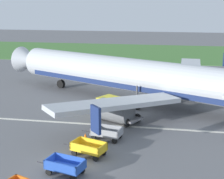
{
  "coord_description": "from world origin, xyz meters",
  "views": [
    {
      "loc": [
        6.56,
        -20.31,
        11.2
      ],
      "look_at": [
        0.96,
        11.37,
        2.8
      ],
      "focal_mm": 54.34,
      "sensor_mm": 36.0,
      "label": 1
    }
  ],
  "objects_px": {
    "service_truck_beside_carts": "(113,108)",
    "traffic_cone_near_plane": "(85,137)",
    "traffic_cone_mid_apron": "(100,132)",
    "airplane": "(136,76)",
    "baggage_cart_fourth_in_row": "(106,133)",
    "baggage_cart_third_in_row": "(89,148)",
    "baggage_cart_second_in_row": "(65,166)"
  },
  "relations": [
    {
      "from": "traffic_cone_near_plane",
      "to": "traffic_cone_mid_apron",
      "type": "distance_m",
      "value": 1.55
    },
    {
      "from": "baggage_cart_third_in_row",
      "to": "traffic_cone_mid_apron",
      "type": "xyz_separation_m",
      "value": [
        0.04,
        3.99,
        -0.3
      ]
    },
    {
      "from": "baggage_cart_third_in_row",
      "to": "service_truck_beside_carts",
      "type": "relative_size",
      "value": 0.76
    },
    {
      "from": "traffic_cone_near_plane",
      "to": "baggage_cart_second_in_row",
      "type": "bearing_deg",
      "value": -88.88
    },
    {
      "from": "baggage_cart_fourth_in_row",
      "to": "traffic_cone_near_plane",
      "type": "xyz_separation_m",
      "value": [
        -1.69,
        -0.44,
        -0.31
      ]
    },
    {
      "from": "airplane",
      "to": "baggage_cart_third_in_row",
      "type": "bearing_deg",
      "value": -97.74
    },
    {
      "from": "traffic_cone_near_plane",
      "to": "traffic_cone_mid_apron",
      "type": "relative_size",
      "value": 0.99
    },
    {
      "from": "airplane",
      "to": "service_truck_beside_carts",
      "type": "bearing_deg",
      "value": -105.08
    },
    {
      "from": "airplane",
      "to": "baggage_cart_fourth_in_row",
      "type": "distance_m",
      "value": 11.47
    },
    {
      "from": "airplane",
      "to": "baggage_cart_fourth_in_row",
      "type": "height_order",
      "value": "airplane"
    },
    {
      "from": "baggage_cart_second_in_row",
      "to": "traffic_cone_near_plane",
      "type": "distance_m",
      "value": 5.85
    },
    {
      "from": "airplane",
      "to": "service_truck_beside_carts",
      "type": "height_order",
      "value": "airplane"
    },
    {
      "from": "airplane",
      "to": "traffic_cone_mid_apron",
      "type": "bearing_deg",
      "value": -100.45
    },
    {
      "from": "baggage_cart_second_in_row",
      "to": "baggage_cart_third_in_row",
      "type": "distance_m",
      "value": 3.16
    },
    {
      "from": "baggage_cart_fourth_in_row",
      "to": "traffic_cone_mid_apron",
      "type": "distance_m",
      "value": 1.05
    },
    {
      "from": "service_truck_beside_carts",
      "to": "traffic_cone_near_plane",
      "type": "relative_size",
      "value": 8.01
    },
    {
      "from": "traffic_cone_mid_apron",
      "to": "service_truck_beside_carts",
      "type": "bearing_deg",
      "value": 86.03
    },
    {
      "from": "baggage_cart_second_in_row",
      "to": "service_truck_beside_carts",
      "type": "distance_m",
      "value": 11.52
    },
    {
      "from": "baggage_cart_third_in_row",
      "to": "traffic_cone_near_plane",
      "type": "xyz_separation_m",
      "value": [
        -0.97,
        2.81,
        -0.31
      ]
    },
    {
      "from": "baggage_cart_fourth_in_row",
      "to": "service_truck_beside_carts",
      "type": "height_order",
      "value": "service_truck_beside_carts"
    },
    {
      "from": "baggage_cart_second_in_row",
      "to": "baggage_cart_third_in_row",
      "type": "xyz_separation_m",
      "value": [
        0.86,
        3.04,
        0.0
      ]
    },
    {
      "from": "traffic_cone_near_plane",
      "to": "traffic_cone_mid_apron",
      "type": "xyz_separation_m",
      "value": [
        1.01,
        1.18,
        0.0
      ]
    },
    {
      "from": "baggage_cart_fourth_in_row",
      "to": "traffic_cone_mid_apron",
      "type": "bearing_deg",
      "value": 132.75
    },
    {
      "from": "baggage_cart_third_in_row",
      "to": "service_truck_beside_carts",
      "type": "distance_m",
      "value": 8.43
    },
    {
      "from": "airplane",
      "to": "service_truck_beside_carts",
      "type": "xyz_separation_m",
      "value": [
        -1.61,
        -5.98,
        -1.95
      ]
    },
    {
      "from": "baggage_cart_third_in_row",
      "to": "traffic_cone_near_plane",
      "type": "bearing_deg",
      "value": 109.08
    },
    {
      "from": "service_truck_beside_carts",
      "to": "traffic_cone_mid_apron",
      "type": "relative_size",
      "value": 7.92
    },
    {
      "from": "service_truck_beside_carts",
      "to": "baggage_cart_fourth_in_row",
      "type": "bearing_deg",
      "value": -85.83
    },
    {
      "from": "service_truck_beside_carts",
      "to": "baggage_cart_third_in_row",
      "type": "bearing_deg",
      "value": -92.34
    },
    {
      "from": "baggage_cart_second_in_row",
      "to": "service_truck_beside_carts",
      "type": "bearing_deg",
      "value": 84.01
    },
    {
      "from": "airplane",
      "to": "baggage_cart_fourth_in_row",
      "type": "xyz_separation_m",
      "value": [
        -1.24,
        -11.14,
        -2.45
      ]
    },
    {
      "from": "baggage_cart_third_in_row",
      "to": "baggage_cart_fourth_in_row",
      "type": "xyz_separation_m",
      "value": [
        0.72,
        3.25,
        0.0
      ]
    }
  ]
}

